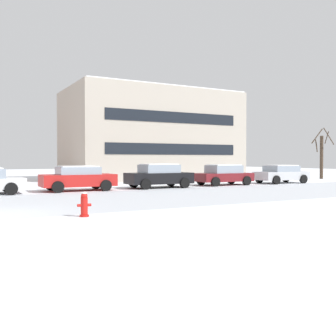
% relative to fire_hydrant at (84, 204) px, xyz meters
% --- Properties ---
extents(fire_hydrant, '(0.44, 0.30, 0.79)m').
position_rel_fire_hydrant_xyz_m(fire_hydrant, '(0.00, 0.00, 0.00)').
color(fire_hydrant, red).
rests_on(fire_hydrant, ground).
extents(parked_car_red, '(4.15, 2.15, 1.43)m').
position_rel_fire_hydrant_xyz_m(parked_car_red, '(2.67, 10.14, 0.34)').
color(parked_car_red, red).
rests_on(parked_car_red, ground).
extents(parked_car_black, '(4.15, 2.10, 1.52)m').
position_rel_fire_hydrant_xyz_m(parked_car_black, '(7.81, 10.01, 0.38)').
color(parked_car_black, black).
rests_on(parked_car_black, ground).
extents(parked_car_maroon, '(4.03, 2.04, 1.44)m').
position_rel_fire_hydrant_xyz_m(parked_car_maroon, '(12.94, 10.15, 0.33)').
color(parked_car_maroon, maroon).
rests_on(parked_car_maroon, ground).
extents(parked_car_silver, '(4.15, 2.08, 1.37)m').
position_rel_fire_hydrant_xyz_m(parked_car_silver, '(18.08, 9.89, 0.31)').
color(parked_car_silver, silver).
rests_on(parked_car_silver, ground).
extents(tree_far_left, '(1.54, 1.57, 4.66)m').
position_rel_fire_hydrant_xyz_m(tree_far_left, '(26.13, 13.04, 1.79)').
color(tree_far_left, '#423326').
rests_on(tree_far_left, ground).
extents(building_far_right, '(15.13, 8.96, 7.99)m').
position_rel_fire_hydrant_xyz_m(building_far_right, '(12.54, 20.85, 3.60)').
color(building_far_right, '#B2A899').
rests_on(building_far_right, ground).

